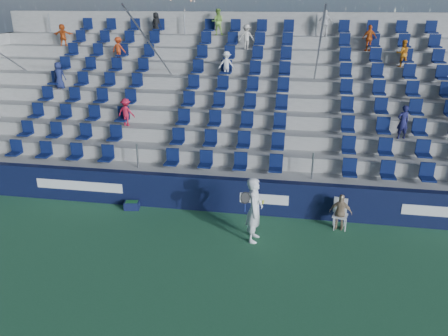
% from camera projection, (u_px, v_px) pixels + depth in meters
% --- Properties ---
extents(ground, '(70.00, 70.00, 0.00)m').
position_uv_depth(ground, '(200.00, 261.00, 12.00)').
color(ground, '#2C6842').
rests_on(ground, ground).
extents(sponsor_wall, '(24.00, 0.32, 1.20)m').
position_uv_depth(sponsor_wall, '(220.00, 194.00, 14.68)').
color(sponsor_wall, '#0E1434').
rests_on(sponsor_wall, ground).
extents(grandstand, '(24.00, 8.17, 6.63)m').
position_uv_depth(grandstand, '(241.00, 113.00, 18.81)').
color(grandstand, '#A9A9A4').
rests_on(grandstand, ground).
extents(tennis_player, '(0.69, 0.76, 1.99)m').
position_uv_depth(tennis_player, '(254.00, 210.00, 12.72)').
color(tennis_player, silver).
rests_on(tennis_player, ground).
extents(line_judge_chair, '(0.52, 0.53, 0.97)m').
position_uv_depth(line_judge_chair, '(340.00, 211.00, 13.62)').
color(line_judge_chair, white).
rests_on(line_judge_chair, ground).
extents(line_judge, '(0.73, 0.41, 1.18)m').
position_uv_depth(line_judge, '(341.00, 212.00, 13.47)').
color(line_judge, tan).
rests_on(line_judge, ground).
extents(ball_bin, '(0.55, 0.41, 0.28)m').
position_uv_depth(ball_bin, '(132.00, 205.00, 14.94)').
color(ball_bin, '#10173D').
rests_on(ball_bin, ground).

